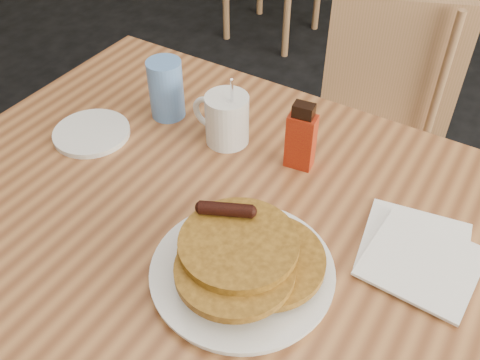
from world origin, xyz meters
name	(u,v)px	position (x,y,z in m)	size (l,w,h in m)	color
main_table	(247,235)	(0.00, 0.00, 0.71)	(1.34, 0.91, 0.75)	#A86B3B
chair_main_far	(373,124)	(0.01, 0.72, 0.52)	(0.51, 0.52, 0.87)	#A6744E
pancake_plate	(243,263)	(0.06, -0.11, 0.78)	(0.30, 0.30, 0.10)	white
coffee_mug	(226,118)	(-0.16, 0.18, 0.81)	(0.13, 0.09, 0.17)	white
syrup_bottle	(301,138)	(0.01, 0.19, 0.82)	(0.06, 0.04, 0.15)	maroon
napkin_stack	(418,254)	(0.30, 0.08, 0.76)	(0.22, 0.23, 0.01)	white
blue_tumbler	(166,89)	(-0.32, 0.19, 0.82)	(0.08, 0.08, 0.13)	#5988D1
side_saucer	(92,133)	(-0.41, 0.04, 0.76)	(0.16, 0.16, 0.01)	white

